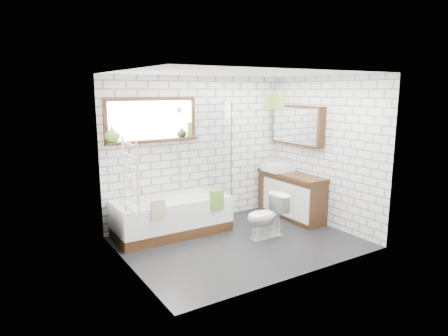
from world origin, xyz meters
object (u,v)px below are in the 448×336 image
bathtub (172,216)px  pendant (274,101)px  vanity (291,195)px  toilet (266,216)px  basin (278,167)px

bathtub → pendant: bearing=-26.0°
vanity → toilet: 1.15m
vanity → pendant: 1.88m
basin → toilet: 1.38m
vanity → toilet: bearing=-150.9°
bathtub → basin: (2.12, -0.06, 0.58)m
vanity → bathtub: bearing=170.6°
basin → toilet: size_ratio=0.70×
bathtub → basin: bearing=-1.5°
vanity → basin: 0.56m
basin → toilet: bearing=-137.5°
basin → pendant: (-0.67, -0.65, 1.23)m
toilet → pendant: (0.27, 0.21, 1.76)m
bathtub → toilet: 1.50m
bathtub → basin: basin is taller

